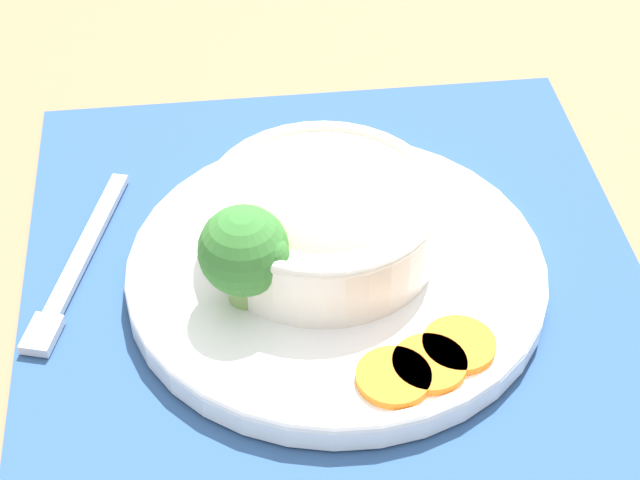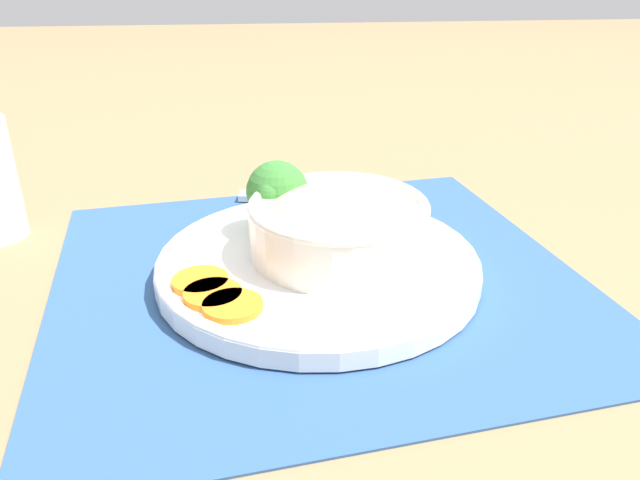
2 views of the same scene
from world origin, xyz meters
The scene contains 9 objects.
ground_plane centered at (0.00, 0.00, 0.00)m, with size 4.00×4.00×0.00m, color #8C704C.
placemat centered at (0.00, 0.00, 0.00)m, with size 0.49×0.52×0.00m.
plate centered at (0.00, 0.00, 0.02)m, with size 0.29×0.29×0.02m.
bowl centered at (0.01, -0.02, 0.05)m, with size 0.16×0.16×0.06m.
broccoli_floret centered at (0.06, 0.03, 0.06)m, with size 0.06×0.06×0.07m.
carrot_slice_near centered at (-0.04, 0.10, 0.02)m, with size 0.05×0.05×0.01m.
carrot_slice_middle centered at (-0.06, 0.09, 0.02)m, with size 0.05×0.05×0.01m.
carrot_slice_far centered at (-0.08, 0.07, 0.02)m, with size 0.05×0.05×0.01m.
fork centered at (0.18, 0.00, 0.01)m, with size 0.04×0.18×0.01m.
Camera 2 is at (-0.49, 0.05, 0.27)m, focal length 35.00 mm.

